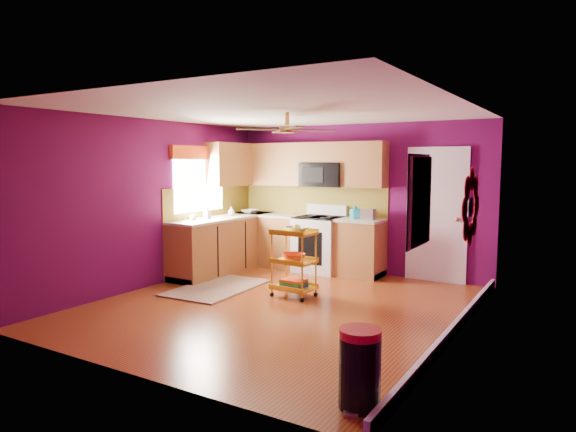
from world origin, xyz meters
The scene contains 18 objects.
ground centered at (0.00, 0.00, 0.00)m, with size 5.00×5.00×0.00m, color maroon.
room_envelope centered at (0.03, 0.00, 1.63)m, with size 4.54×5.04×2.52m.
lower_cabinets centered at (-1.35, 1.82, 0.43)m, with size 2.81×2.31×0.94m.
electric_range centered at (-0.55, 2.17, 0.48)m, with size 0.76×0.66×1.13m.
upper_cabinetry centered at (-1.24, 2.17, 1.80)m, with size 2.80×2.30×1.26m.
left_window centered at (-2.22, 1.05, 1.74)m, with size 0.08×1.35×1.08m.
panel_door centered at (1.35, 2.47, 1.02)m, with size 0.95×0.11×2.15m.
right_wall_art centered at (2.23, -0.34, 1.44)m, with size 0.04×2.74×1.04m.
ceiling_fan centered at (0.00, 0.20, 2.29)m, with size 1.01×1.01×0.26m.
shag_rug centered at (-1.29, 0.32, 0.01)m, with size 0.96×1.57×0.02m, color #321810.
rolling_cart centered at (-0.07, 0.51, 0.52)m, with size 0.59×0.44×1.02m.
trash_can centered at (1.99, -2.03, 0.31)m, with size 0.42×0.42×0.61m.
teal_kettle centered at (0.08, 2.24, 1.02)m, with size 0.18×0.18×0.21m.
toaster centered at (0.33, 2.19, 1.03)m, with size 0.22×0.15×0.18m, color beige.
soap_bottle_a centered at (-2.01, 0.99, 1.05)m, with size 0.10×0.10×0.21m, color #EA3F72.
soap_bottle_b centered at (-1.98, 1.59, 1.02)m, with size 0.12×0.12×0.15m, color white.
counter_dish centered at (-1.91, 2.06, 0.98)m, with size 0.29×0.29×0.07m, color white.
counter_cup centered at (-2.06, 0.71, 0.99)m, with size 0.12×0.12×0.09m, color white.
Camera 1 is at (3.45, -5.52, 1.86)m, focal length 32.00 mm.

